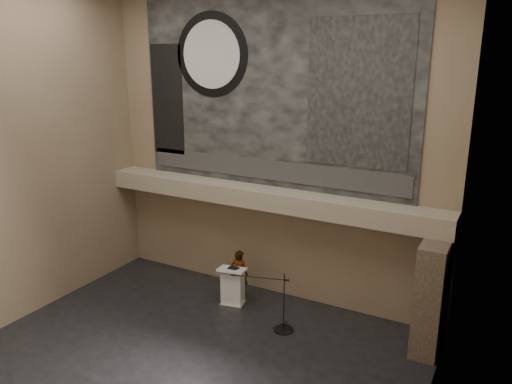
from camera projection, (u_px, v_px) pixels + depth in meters
The scene contains 20 objects.
floor at pixel (189, 360), 11.35m from camera, with size 10.00×10.00×0.00m, color black.
wall_back at pixel (270, 148), 13.58m from camera, with size 10.00×0.02×8.50m, color #7D654F.
wall_front at pixel (4, 243), 6.83m from camera, with size 10.00×0.02×8.50m, color #7D654F.
wall_left at pixel (20, 156), 12.52m from camera, with size 0.02×8.00×8.50m, color #7D654F.
wall_right at pixel (436, 217), 7.89m from camera, with size 0.02×8.00×8.50m, color #7D654F.
soffit at pixel (263, 197), 13.59m from camera, with size 10.00×0.80×0.50m, color gray.
sprinkler_left at pixel (213, 200), 14.37m from camera, with size 0.04×0.04×0.06m, color #B2893D.
sprinkler_right at pixel (328, 218), 12.75m from camera, with size 0.04×0.04×0.06m, color #B2893D.
banner at pixel (270, 94), 13.16m from camera, with size 8.00×0.05×5.00m, color black.
banner_text_strip at pixel (269, 170), 13.68m from camera, with size 7.76×0.02×0.55m, color #2D2D2D.
banner_clock_rim at pixel (211, 55), 13.69m from camera, with size 2.30×2.30×0.02m, color black.
banner_clock_face at pixel (211, 55), 13.67m from camera, with size 1.84×1.84×0.02m, color silver.
banner_building_print at pixel (358, 94), 11.99m from camera, with size 2.60×0.02×3.60m, color black.
banner_brick_print at pixel (167, 100), 14.78m from camera, with size 1.10×0.02×3.20m, color black.
stone_pier at pixel (432, 296), 11.50m from camera, with size 0.60×1.40×2.70m, color #443529.
lectern at pixel (233, 287), 13.70m from camera, with size 0.83×0.66×1.14m.
binder at pixel (233, 268), 13.53m from camera, with size 0.27×0.21×0.04m, color black.
papers at pixel (230, 267), 13.61m from camera, with size 0.20×0.28×0.01m, color white.
speaker_person at pixel (239, 274), 14.08m from camera, with size 0.53×0.35×1.45m, color white.
mic_stand at pixel (282, 321), 12.54m from camera, with size 1.57×0.65×1.55m.
Camera 1 is at (6.10, -7.93, 6.77)m, focal length 35.00 mm.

